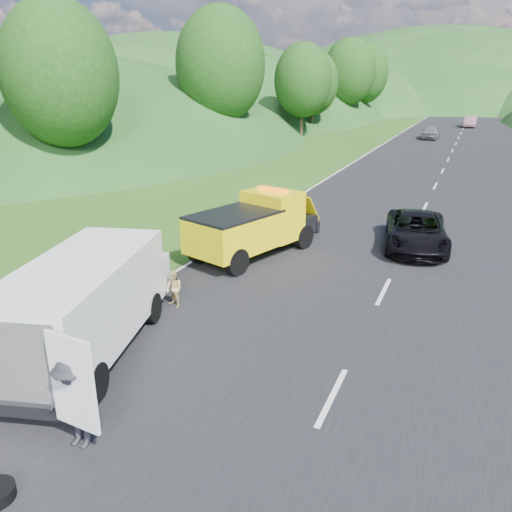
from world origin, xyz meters
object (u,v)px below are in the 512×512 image
at_px(child, 175,307).
at_px(worker, 81,445).
at_px(suitcase, 115,278).
at_px(white_van, 86,301).
at_px(woman, 121,306).
at_px(passing_suv, 414,248).
at_px(tow_truck, 255,225).

bearing_deg(child, worker, -54.46).
bearing_deg(worker, suitcase, 123.69).
xyz_separation_m(white_van, woman, (-1.01, 2.41, -1.35)).
relative_size(child, passing_suv, 0.22).
height_order(woman, passing_suv, woman).
height_order(white_van, suitcase, white_van).
xyz_separation_m(white_van, suitcase, (-2.10, 3.54, -1.06)).
bearing_deg(suitcase, child, -12.54).
height_order(tow_truck, passing_suv, tow_truck).
bearing_deg(white_van, child, 64.73).
bearing_deg(child, woman, -140.04).
relative_size(child, suitcase, 1.90).
height_order(white_van, child, white_van).
distance_m(white_van, suitcase, 4.25).
distance_m(tow_truck, passing_suv, 6.48).
xyz_separation_m(child, passing_suv, (5.74, 8.44, 0.00)).
relative_size(suitcase, passing_suv, 0.12).
xyz_separation_m(white_van, worker, (2.10, -2.72, -1.35)).
height_order(white_van, worker, white_van).
distance_m(tow_truck, white_van, 8.17).
distance_m(white_van, passing_suv, 13.07).
height_order(tow_truck, suitcase, tow_truck).
bearing_deg(passing_suv, tow_truck, -158.04).
xyz_separation_m(tow_truck, child, (-0.28, -5.16, -1.18)).
xyz_separation_m(tow_truck, woman, (-1.78, -5.72, -1.18)).
bearing_deg(white_van, tow_truck, 68.72).
relative_size(woman, suitcase, 2.92).
xyz_separation_m(worker, suitcase, (-4.20, 6.27, 0.29)).
height_order(tow_truck, worker, tow_truck).
height_order(child, worker, worker).
xyz_separation_m(child, suitcase, (-2.59, 0.58, 0.29)).
relative_size(white_van, suitcase, 12.47).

